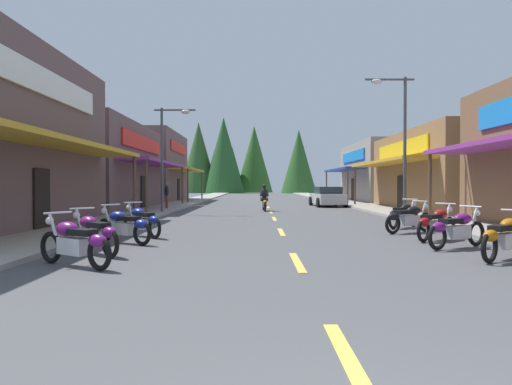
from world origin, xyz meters
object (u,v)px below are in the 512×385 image
Objects in this scene: motorcycle_parked_right_3 at (439,223)px; motorcycle_parked_right_4 at (411,218)px; motorcycle_parked_right_1 at (508,237)px; motorcycle_parked_left_1 at (96,233)px; streetlamp_left at (171,144)px; motorcycle_parked_left_0 at (77,241)px; pedestrian_browsing at (169,194)px; streetlamp_right at (400,127)px; parked_car_curbside at (330,197)px; motorcycle_parked_right_2 at (459,229)px; rider_cruising_lead at (266,200)px; motorcycle_parked_right_5 at (405,214)px; motorcycle_parked_left_2 at (126,225)px; motorcycle_parked_left_3 at (144,221)px.

motorcycle_parked_right_3 is 2.02m from motorcycle_parked_right_4.
motorcycle_parked_left_1 is (-8.84, 0.71, 0.00)m from motorcycle_parked_right_1.
streetlamp_left reaches higher than motorcycle_parked_left_0.
pedestrian_browsing reaches higher than motorcycle_parked_right_1.
parked_car_curbside is (-1.26, 12.21, -3.46)m from streetlamp_right.
motorcycle_parked_right_2 is at bearing -136.68° from motorcycle_parked_right_3.
motorcycle_parked_right_3 is 20.10m from parked_car_curbside.
motorcycle_parked_left_0 is 19.04m from rider_cruising_lead.
streetlamp_right is (10.98, -3.92, 0.42)m from streetlamp_left.
streetlamp_right is 3.37× the size of motorcycle_parked_right_2.
motorcycle_parked_right_1 is 5.41m from motorcycle_parked_right_4.
rider_cruising_lead is at bearing 26.68° from streetlamp_left.
motorcycle_parked_right_3 is at bearing -139.25° from motorcycle_parked_right_5.
motorcycle_parked_right_3 is 1.04× the size of motorcycle_parked_right_5.
motorcycle_parked_left_2 is 16.09m from pedestrian_browsing.
motorcycle_parked_right_3 is at bearing 52.17° from motorcycle_parked_right_1.
motorcycle_parked_right_4 is at bearing -103.28° from streetlamp_right.
motorcycle_parked_right_3 and motorcycle_parked_left_3 have the same top height.
motorcycle_parked_left_1 is 18.01m from pedestrian_browsing.
motorcycle_parked_right_5 is 16.30m from parked_car_curbside.
streetlamp_right is 3.71× the size of pedestrian_browsing.
motorcycle_parked_right_3 and motorcycle_parked_left_2 have the same top height.
motorcycle_parked_right_2 is (9.59, -13.43, -3.24)m from streetlamp_left.
motorcycle_parked_right_4 is at bearing -45.53° from streetlamp_left.
streetlamp_left reaches higher than motorcycle_parked_right_5.
streetlamp_right is at bearing 50.71° from motorcycle_parked_right_2.
motorcycle_parked_left_1 is at bearing 155.61° from parked_car_curbside.
streetlamp_left reaches higher than motorcycle_parked_left_2.
motorcycle_parked_right_4 is at bearing -59.99° from pedestrian_browsing.
pedestrian_browsing is at bearing 97.85° from motorcycle_parked_right_4.
streetlamp_right reaches higher than streetlamp_left.
parked_car_curbside reaches higher than motorcycle_parked_right_1.
parked_car_curbside is at bearing 59.34° from motorcycle_parked_right_4.
motorcycle_parked_right_2 is at bearing -139.40° from motorcycle_parked_right_5.
rider_cruising_lead is 0.49× the size of parked_car_curbside.
motorcycle_parked_left_3 is at bearing -58.64° from motorcycle_parked_left_2.
streetlamp_left is at bearing 127.03° from parked_car_curbside.
motorcycle_parked_left_1 is (-0.19, 1.57, 0.00)m from motorcycle_parked_left_0.
rider_cruising_lead is 1.25× the size of pedestrian_browsing.
motorcycle_parked_right_1 and motorcycle_parked_right_4 have the same top height.
rider_cruising_lead is (5.13, 2.58, -3.07)m from streetlamp_left.
motorcycle_parked_left_3 is at bearing 157.64° from motorcycle_parked_right_4.
rider_cruising_lead reaches higher than motorcycle_parked_right_1.
streetlamp_right is at bearing -90.42° from motorcycle_parked_left_1.
pedestrian_browsing is at bearing 90.61° from motorcycle_parked_right_2.
rider_cruising_lead is (4.12, 17.05, 0.17)m from motorcycle_parked_left_1.
pedestrian_browsing is at bearing 147.96° from streetlamp_right.
streetlamp_right reaches higher than motorcycle_parked_left_2.
motorcycle_parked_right_4 is 13.14m from rider_cruising_lead.
pedestrian_browsing is (-10.37, 16.87, 0.51)m from motorcycle_parked_right_2.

